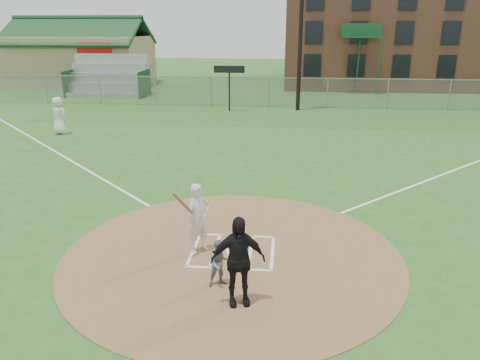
# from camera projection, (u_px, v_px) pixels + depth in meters

# --- Properties ---
(ground) EXTENTS (140.00, 140.00, 0.00)m
(ground) POSITION_uv_depth(u_px,v_px,m) (232.00, 255.00, 11.67)
(ground) COLOR #2A5E20
(ground) RESTS_ON ground
(dirt_circle) EXTENTS (8.40, 8.40, 0.02)m
(dirt_circle) POSITION_uv_depth(u_px,v_px,m) (232.00, 254.00, 11.66)
(dirt_circle) COLOR olive
(dirt_circle) RESTS_ON ground
(home_plate) EXTENTS (0.57, 0.57, 0.03)m
(home_plate) POSITION_uv_depth(u_px,v_px,m) (235.00, 250.00, 11.84)
(home_plate) COLOR white
(home_plate) RESTS_ON dirt_circle
(foul_line_first) EXTENTS (17.04, 17.04, 0.01)m
(foul_line_first) POSITION_uv_depth(u_px,v_px,m) (473.00, 163.00, 19.32)
(foul_line_first) COLOR white
(foul_line_first) RESTS_ON ground
(foul_line_third) EXTENTS (17.04, 17.04, 0.01)m
(foul_line_third) POSITION_uv_depth(u_px,v_px,m) (56.00, 152.00, 21.00)
(foul_line_third) COLOR white
(foul_line_third) RESTS_ON ground
(catcher) EXTENTS (0.63, 0.58, 1.06)m
(catcher) POSITION_uv_depth(u_px,v_px,m) (220.00, 263.00, 10.11)
(catcher) COLOR slate
(catcher) RESTS_ON dirt_circle
(umpire) EXTENTS (1.19, 0.71, 1.90)m
(umpire) POSITION_uv_depth(u_px,v_px,m) (238.00, 261.00, 9.34)
(umpire) COLOR black
(umpire) RESTS_ON dirt_circle
(ondeck_player) EXTENTS (1.10, 0.90, 1.93)m
(ondeck_player) POSITION_uv_depth(u_px,v_px,m) (59.00, 116.00, 24.19)
(ondeck_player) COLOR silver
(ondeck_player) RESTS_ON ground
(batters_boxes) EXTENTS (2.08, 1.88, 0.01)m
(batters_boxes) POSITION_uv_depth(u_px,v_px,m) (233.00, 251.00, 11.80)
(batters_boxes) COLOR white
(batters_boxes) RESTS_ON dirt_circle
(batter_at_plate) EXTENTS (0.89, 1.04, 1.78)m
(batter_at_plate) POSITION_uv_depth(u_px,v_px,m) (199.00, 218.00, 11.54)
(batter_at_plate) COLOR silver
(batter_at_plate) RESTS_ON dirt_circle
(outfield_fence) EXTENTS (56.08, 0.08, 2.03)m
(outfield_fence) POSITION_uv_depth(u_px,v_px,m) (269.00, 92.00, 32.11)
(outfield_fence) COLOR slate
(outfield_fence) RESTS_ON ground
(bleachers) EXTENTS (6.08, 3.20, 3.20)m
(bleachers) POSITION_uv_depth(u_px,v_px,m) (107.00, 75.00, 37.10)
(bleachers) COLOR #B7BABF
(bleachers) RESTS_ON ground
(clubhouse) EXTENTS (12.20, 8.71, 6.23)m
(clubhouse) POSITION_uv_depth(u_px,v_px,m) (81.00, 59.00, 43.73)
(clubhouse) COLOR tan
(clubhouse) RESTS_ON ground
(brick_warehouse) EXTENTS (30.00, 17.17, 15.00)m
(brick_warehouse) POSITION_uv_depth(u_px,v_px,m) (448.00, 1.00, 43.63)
(brick_warehouse) COLOR #9F5E44
(brick_warehouse) RESTS_ON ground
(light_pole) EXTENTS (1.20, 0.30, 12.22)m
(light_pole) POSITION_uv_depth(u_px,v_px,m) (302.00, 5.00, 29.21)
(light_pole) COLOR black
(light_pole) RESTS_ON ground
(scoreboard_sign) EXTENTS (2.00, 0.10, 2.93)m
(scoreboard_sign) POSITION_uv_depth(u_px,v_px,m) (229.00, 74.00, 30.21)
(scoreboard_sign) COLOR black
(scoreboard_sign) RESTS_ON ground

